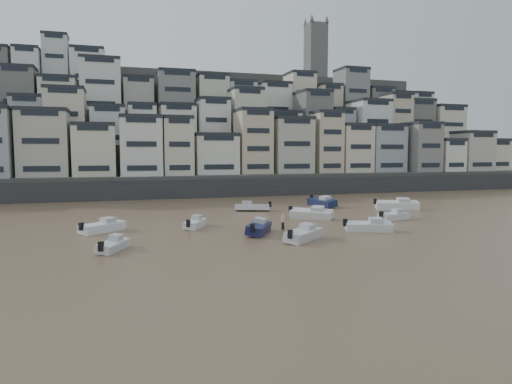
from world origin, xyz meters
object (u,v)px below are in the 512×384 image
object	(u,v)px
boat_c	(259,226)
boat_i	(322,201)
boat_k	(102,225)
person_pink	(283,222)
boat_g	(397,204)
boat_f	(195,222)
boat_b	(369,225)
boat_e	(311,213)
boat_j	(113,244)
boat_h	(252,206)
boat_a	(304,233)
boat_d	(394,214)

from	to	relation	value
boat_c	boat_i	bearing A→B (deg)	-8.93
boat_k	person_pink	bearing A→B (deg)	-52.54
boat_c	boat_g	xyz separation A→B (m)	(25.65, 13.01, 0.15)
boat_f	person_pink	distance (m)	10.08
boat_b	boat_e	size ratio (longest dim) A/B	0.91
boat_j	person_pink	world-z (taller)	person_pink
boat_h	person_pink	world-z (taller)	person_pink
boat_h	boat_a	bearing A→B (deg)	105.75
boat_k	boat_j	bearing A→B (deg)	-123.76
boat_e	boat_h	size ratio (longest dim) A/B	1.09
boat_f	boat_h	world-z (taller)	boat_h
boat_h	boat_k	world-z (taller)	boat_k
boat_c	boat_e	bearing A→B (deg)	-18.97
boat_g	boat_j	distance (m)	43.87
boat_c	boat_j	size ratio (longest dim) A/B	1.26
boat_a	boat_f	distance (m)	13.92
person_pink	boat_k	bearing A→B (deg)	167.76
boat_c	boat_e	size ratio (longest dim) A/B	0.95
boat_h	person_pink	xyz separation A→B (m)	(-1.23, -16.29, 0.12)
boat_j	person_pink	size ratio (longest dim) A/B	2.59
boat_e	boat_g	bearing A→B (deg)	57.76
boat_h	boat_i	world-z (taller)	boat_i
boat_k	person_pink	size ratio (longest dim) A/B	3.24
boat_f	boat_j	xyz separation A→B (m)	(-8.88, -10.08, -0.05)
boat_i	boat_c	bearing A→B (deg)	-49.65
boat_d	person_pink	distance (m)	16.23
person_pink	boat_e	bearing A→B (deg)	45.64
boat_d	boat_e	world-z (taller)	boat_e
boat_a	boat_h	xyz separation A→B (m)	(1.50, 22.83, -0.04)
boat_a	boat_c	size ratio (longest dim) A/B	1.01
boat_e	boat_j	distance (m)	27.29
boat_d	boat_k	world-z (taller)	boat_k
boat_e	boat_i	size ratio (longest dim) A/B	0.94
boat_e	boat_f	distance (m)	15.62
boat_h	person_pink	bearing A→B (deg)	105.18
boat_g	boat_k	distance (m)	42.11
boat_a	boat_j	xyz separation A→B (m)	(-17.79, 0.61, -0.17)
boat_b	boat_i	xyz separation A→B (m)	(4.89, 22.36, 0.13)
boat_h	boat_e	bearing A→B (deg)	136.56
boat_b	boat_c	bearing A→B (deg)	-171.91
boat_b	boat_g	world-z (taller)	boat_g
boat_j	person_pink	bearing A→B (deg)	-46.04
boat_g	boat_i	world-z (taller)	boat_g
boat_c	boat_f	distance (m)	8.28
boat_c	boat_j	distance (m)	15.29
boat_f	person_pink	size ratio (longest dim) A/B	2.79
boat_g	boat_k	world-z (taller)	boat_g
boat_c	person_pink	distance (m)	3.78
boat_a	boat_i	bearing A→B (deg)	21.23
boat_b	boat_e	world-z (taller)	boat_e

